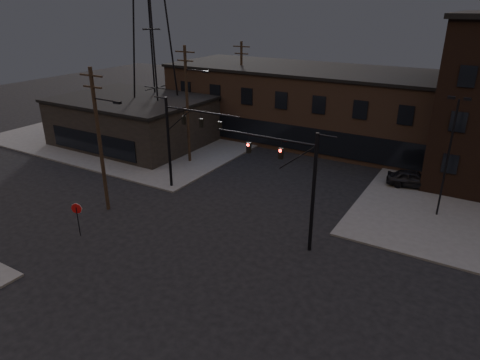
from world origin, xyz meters
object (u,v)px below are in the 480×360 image
Objects in this scene: parked_car_lot_b at (459,170)px; traffic_signal_far at (180,135)px; traffic_signal_near at (297,177)px; parked_car_lot_a at (413,179)px; stop_sign at (77,212)px; car_crossing at (372,149)px.

traffic_signal_far is at bearing 112.71° from parked_car_lot_b.
traffic_signal_near is 1.86× the size of parked_car_lot_a.
traffic_signal_far reaches higher than parked_car_lot_b.
parked_car_lot_a is (4.95, 14.12, -4.05)m from traffic_signal_near.
parked_car_lot_b is (20.25, 15.23, -4.24)m from traffic_signal_far.
traffic_signal_far is 1.86× the size of parked_car_lot_a.
traffic_signal_near is 15.50m from parked_car_lot_a.
stop_sign is at bearing 127.02° from parked_car_lot_a.
parked_car_lot_b is 8.74m from car_crossing.
traffic_signal_near is at bearing 149.33° from parked_car_lot_a.
traffic_signal_far is 25.69m from parked_car_lot_b.
stop_sign is 0.48× the size of car_crossing.
traffic_signal_far reaches higher than stop_sign.
traffic_signal_far is 1.86× the size of parked_car_lot_b.
parked_car_lot_a is at bearing 70.70° from traffic_signal_near.
parked_car_lot_b is at bearing -46.36° from parked_car_lot_a.
car_crossing is at bearing 90.89° from traffic_signal_near.
stop_sign reaches higher than parked_car_lot_a.
traffic_signal_near reaches higher than car_crossing.
traffic_signal_near is at bearing 142.19° from parked_car_lot_b.
traffic_signal_near is at bearing -99.84° from car_crossing.
traffic_signal_near and traffic_signal_far have the same top height.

